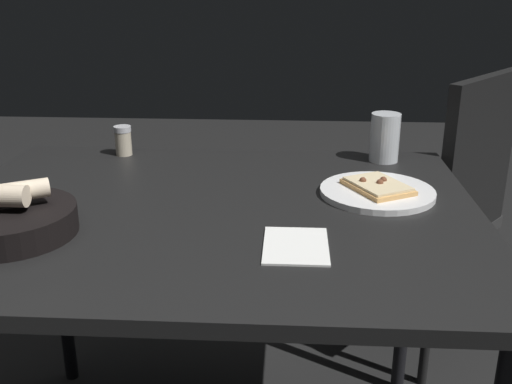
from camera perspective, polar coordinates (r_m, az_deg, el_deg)
name	(u,v)px	position (r m, az deg, el deg)	size (l,w,h in m)	color
dining_table	(210,234)	(1.33, -4.33, -4.02)	(0.90, 1.16, 0.76)	black
pizza_plate	(377,191)	(1.39, 11.41, 0.12)	(0.26, 0.26, 0.04)	white
bread_basket	(9,219)	(1.25, -22.36, -2.38)	(0.26, 0.26, 0.11)	black
beer_glass	(385,141)	(1.64, 12.07, 4.79)	(0.08, 0.08, 0.13)	silver
pepper_shaker	(123,142)	(1.70, -12.45, 4.63)	(0.05, 0.05, 0.08)	#BFB299
napkin	(296,246)	(1.12, 3.79, -5.09)	(0.16, 0.12, 0.00)	white
chair_far	(438,202)	(2.02, 16.87, -0.88)	(0.62, 0.62, 0.96)	#2B2B2B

